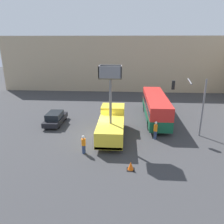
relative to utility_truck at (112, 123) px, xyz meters
name	(u,v)px	position (x,y,z in m)	size (l,w,h in m)	color
ground_plane	(100,136)	(-1.20, 0.01, -1.50)	(120.00, 120.00, 0.00)	#38383A
building_backdrop_far	(114,62)	(-1.20, 26.06, 3.78)	(44.00, 10.00, 10.55)	tan
utility_truck	(112,123)	(0.00, 0.00, 0.00)	(2.58, 7.49, 7.62)	yellow
city_bus	(156,106)	(5.23, 5.52, 0.37)	(2.49, 10.97, 3.16)	#145638
traffic_light_pole	(192,98)	(8.31, 0.94, 2.64)	(3.39, 3.14, 6.14)	slate
road_worker_near_truck	(84,145)	(-2.25, -3.87, -0.63)	(0.38, 0.38, 1.75)	navy
road_worker_directing	(155,130)	(4.57, -0.36, -0.52)	(0.38, 0.38, 1.94)	navy
traffic_cone_near_truck	(131,166)	(1.96, -6.27, -1.16)	(0.63, 0.63, 0.71)	black
parked_car_curbside	(55,118)	(-7.10, 3.07, -0.73)	(1.85, 4.52, 1.53)	black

